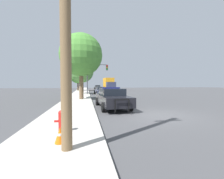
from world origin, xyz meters
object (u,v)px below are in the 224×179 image
police_car (112,98)px  tree_sidewalk_near (81,55)px  utility_pole (65,1)px  car_background_midblock (101,90)px  box_truck (109,84)px  traffic_light (96,73)px  tree_sidewalk_mid (82,71)px  traffic_cone (60,135)px  car_background_distant (97,87)px  fire_hydrant (61,120)px  tree_sidewalk_far (78,75)px

police_car → tree_sidewalk_near: (-2.45, 5.76, 4.21)m
utility_pole → car_background_midblock: (2.92, 20.89, -3.23)m
utility_pole → box_truck: bearing=79.7°
traffic_light → box_truck: 18.42m
tree_sidewalk_mid → traffic_cone: 22.15m
traffic_light → car_background_distant: 22.25m
car_background_distant → tree_sidewalk_mid: (-4.12, -20.24, 3.22)m
car_background_distant → tree_sidewalk_near: (-4.02, -29.59, 4.28)m
police_car → traffic_light: size_ratio=1.08×
box_truck → tree_sidewalk_mid: tree_sidewalk_mid is taller
utility_pole → car_background_midblock: size_ratio=1.64×
fire_hydrant → tree_sidewalk_near: bearing=88.2°
police_car → traffic_light: 13.68m
box_truck → police_car: bearing=78.8°
traffic_light → tree_sidewalk_mid: 2.82m
car_background_distant → box_truck: bearing=-56.7°
fire_hydrant → traffic_cone: size_ratio=1.66×
fire_hydrant → traffic_cone: (0.13, -1.04, -0.18)m
box_truck → utility_pole: bearing=76.8°
fire_hydrant → car_background_distant: car_background_distant is taller
fire_hydrant → tree_sidewalk_far: bearing=91.9°
fire_hydrant → traffic_light: traffic_light is taller
utility_pole → car_background_distant: size_ratio=1.71×
car_background_distant → traffic_cone: size_ratio=9.29×
utility_pole → fire_hydrant: bearing=103.8°
fire_hydrant → utility_pole: bearing=-76.2°
box_truck → tree_sidewalk_near: tree_sidewalk_near is taller
tree_sidewalk_near → fire_hydrant: bearing=-91.8°
car_background_midblock → tree_sidewalk_far: size_ratio=0.80×
tree_sidewalk_near → traffic_cone: size_ratio=15.53×
car_background_midblock → traffic_cone: 20.65m
tree_sidewalk_near → tree_sidewalk_mid: 9.41m
tree_sidewalk_near → traffic_light: bearing=74.6°
car_background_midblock → tree_sidewalk_far: 13.63m
police_car → tree_sidewalk_far: (-3.86, 26.20, 3.03)m
fire_hydrant → utility_pole: utility_pole is taller
car_background_distant → tree_sidewalk_far: tree_sidewalk_far is taller
car_background_midblock → car_background_distant: 21.72m
police_car → fire_hydrant: bearing=60.7°
utility_pole → tree_sidewalk_near: size_ratio=1.02×
box_truck → tree_sidewalk_near: (-6.99, -25.27, 3.19)m
utility_pole → tree_sidewalk_far: utility_pole is taller
traffic_light → car_background_distant: size_ratio=1.14×
utility_pole → traffic_cone: bearing=116.9°
car_background_distant → box_truck: (2.97, -4.32, 1.09)m
police_car → box_truck: size_ratio=0.79×
utility_pole → traffic_cone: 3.60m
tree_sidewalk_far → traffic_cone: size_ratio=12.10×
traffic_light → tree_sidewalk_far: 13.29m
police_car → car_background_midblock: police_car is taller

